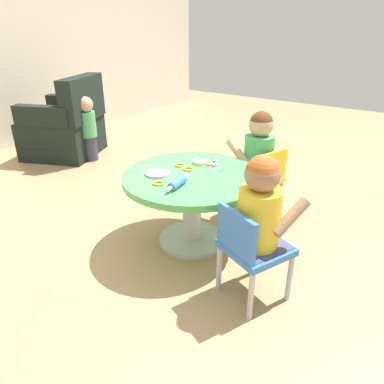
{
  "coord_description": "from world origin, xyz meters",
  "views": [
    {
      "loc": [
        -1.65,
        -1.18,
        1.32
      ],
      "look_at": [
        0.0,
        0.0,
        0.36
      ],
      "focal_mm": 33.22,
      "sensor_mm": 36.0,
      "label": 1
    }
  ],
  "objects": [
    {
      "name": "ground_plane",
      "position": [
        0.0,
        0.0,
        0.0
      ],
      "size": [
        10.0,
        10.0,
        0.0
      ],
      "primitive_type": "plane",
      "color": "tan"
    },
    {
      "name": "craft_table",
      "position": [
        0.0,
        0.0,
        0.37
      ],
      "size": [
        0.86,
        0.86,
        0.49
      ],
      "color": "silver",
      "rests_on": "ground"
    },
    {
      "name": "child_chair_left",
      "position": [
        -0.26,
        -0.55,
        0.31
      ],
      "size": [
        0.39,
        0.39,
        0.54
      ],
      "color": "#B7B7BC",
      "rests_on": "ground"
    },
    {
      "name": "seated_child_left",
      "position": [
        -0.23,
        -0.57,
        0.53
      ],
      "size": [
        0.42,
        0.38,
        0.51
      ],
      "color": "#3F4772",
      "rests_on": "ground"
    },
    {
      "name": "child_chair_right",
      "position": [
        0.58,
        -0.2,
        0.31
      ],
      "size": [
        0.37,
        0.37,
        0.54
      ],
      "color": "#B7B7BC",
      "rests_on": "ground"
    },
    {
      "name": "seated_child_right",
      "position": [
        0.59,
        -0.16,
        0.53
      ],
      "size": [
        0.35,
        0.41,
        0.51
      ],
      "color": "#3F4772",
      "rests_on": "ground"
    },
    {
      "name": "armchair_dark",
      "position": [
        0.64,
        2.15,
        0.31
      ],
      "size": [
        0.93,
        0.94,
        0.85
      ],
      "color": "black",
      "rests_on": "ground"
    },
    {
      "name": "toddler_standing",
      "position": [
        0.67,
        1.81,
        0.36
      ],
      "size": [
        0.17,
        0.17,
        0.67
      ],
      "color": "#33384C",
      "rests_on": "ground"
    },
    {
      "name": "rolling_pin",
      "position": [
        -0.2,
        -0.04,
        0.51
      ],
      "size": [
        0.23,
        0.07,
        0.05
      ],
      "color": "#3F72CC",
      "rests_on": "craft_table"
    },
    {
      "name": "craft_scissors",
      "position": [
        0.22,
        -0.01,
        0.49
      ],
      "size": [
        0.14,
        0.09,
        0.01
      ],
      "color": "silver",
      "rests_on": "craft_table"
    },
    {
      "name": "playdough_blob_0",
      "position": [
        -0.13,
        0.17,
        0.49
      ],
      "size": [
        0.15,
        0.15,
        0.02
      ],
      "primitive_type": "cylinder",
      "color": "#CC99E5",
      "rests_on": "craft_table"
    },
    {
      "name": "playdough_blob_1",
      "position": [
        0.18,
        0.06,
        0.5
      ],
      "size": [
        0.1,
        0.1,
        0.02
      ],
      "primitive_type": "cylinder",
      "color": "#B2E58C",
      "rests_on": "craft_table"
    },
    {
      "name": "cookie_cutter_0",
      "position": [
        -0.24,
        0.07,
        0.49
      ],
      "size": [
        0.07,
        0.07,
        0.01
      ],
      "primitive_type": "torus",
      "color": "orange",
      "rests_on": "craft_table"
    },
    {
      "name": "cookie_cutter_1",
      "position": [
        0.05,
        0.06,
        0.49
      ],
      "size": [
        0.07,
        0.07,
        0.01
      ],
      "primitive_type": "torus",
      "color": "orange",
      "rests_on": "craft_table"
    },
    {
      "name": "cookie_cutter_2",
      "position": [
        0.07,
        0.15,
        0.49
      ],
      "size": [
        0.06,
        0.06,
        0.01
      ],
      "primitive_type": "torus",
      "color": "orange",
      "rests_on": "craft_table"
    }
  ]
}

